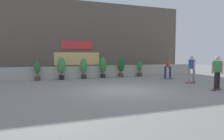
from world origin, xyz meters
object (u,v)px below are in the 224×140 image
object	(u,v)px
potted_plant_2	(84,67)
skater_far_right	(217,71)
skater_by_wall_right	(192,68)
skater_by_wall_left	(168,66)
potted_plant_3	(103,66)
potted_plant_1	(61,66)
potted_plant_5	(140,69)
potted_plant_4	(121,65)
potted_plant_0	(37,70)

from	to	relation	value
potted_plant_2	skater_far_right	size ratio (longest dim) A/B	0.88
potted_plant_2	skater_by_wall_right	distance (m)	7.35
skater_far_right	skater_by_wall_right	distance (m)	2.49
potted_plant_2	skater_by_wall_left	world-z (taller)	skater_by_wall_left
potted_plant_3	skater_by_wall_left	world-z (taller)	skater_by_wall_left
potted_plant_2	potted_plant_1	bearing A→B (deg)	180.00
potted_plant_2	skater_by_wall_right	xyz separation A→B (m)	(5.67, -4.67, 0.08)
potted_plant_5	potted_plant_3	bearing A→B (deg)	180.00
skater_far_right	potted_plant_3	bearing A→B (deg)	117.07
potted_plant_2	potted_plant_4	distance (m)	2.96
potted_plant_3	skater_by_wall_left	distance (m)	4.74
potted_plant_5	skater_by_wall_left	bearing A→B (deg)	-67.19
skater_far_right	skater_by_wall_right	xyz separation A→B (m)	(0.57, 2.43, 0.00)
potted_plant_1	potted_plant_3	bearing A→B (deg)	0.00
potted_plant_0	potted_plant_4	xyz separation A→B (m)	(6.15, -0.00, 0.22)
potted_plant_4	potted_plant_5	world-z (taller)	potted_plant_4
potted_plant_1	skater_by_wall_left	size ratio (longest dim) A/B	0.94
potted_plant_1	skater_far_right	world-z (taller)	skater_far_right
potted_plant_0	potted_plant_3	distance (m)	4.67
potted_plant_4	skater_by_wall_left	distance (m)	3.54
skater_by_wall_right	skater_by_wall_left	world-z (taller)	same
potted_plant_0	potted_plant_3	size ratio (longest dim) A/B	0.82
potted_plant_4	skater_far_right	distance (m)	7.41
potted_plant_5	skater_by_wall_right	world-z (taller)	skater_by_wall_right
potted_plant_4	skater_by_wall_right	world-z (taller)	skater_by_wall_right
potted_plant_1	potted_plant_5	distance (m)	6.19
potted_plant_0	skater_far_right	world-z (taller)	skater_far_right
potted_plant_0	skater_by_wall_right	bearing A→B (deg)	-27.78
skater_by_wall_right	potted_plant_2	bearing A→B (deg)	140.54
potted_plant_1	skater_far_right	bearing A→B (deg)	-46.70
skater_far_right	potted_plant_2	bearing A→B (deg)	125.71
potted_plant_2	potted_plant_4	size ratio (longest dim) A/B	0.95
potted_plant_3	potted_plant_4	bearing A→B (deg)	0.00
potted_plant_1	potted_plant_3	xyz separation A→B (m)	(3.06, 0.00, -0.02)
potted_plant_1	potted_plant_2	bearing A→B (deg)	0.00
skater_by_wall_right	skater_by_wall_left	size ratio (longest dim) A/B	1.00
potted_plant_4	potted_plant_5	bearing A→B (deg)	0.00
potted_plant_2	potted_plant_3	bearing A→B (deg)	0.00
potted_plant_0	potted_plant_2	size ratio (longest dim) A/B	0.86
potted_plant_2	potted_plant_5	bearing A→B (deg)	0.00
potted_plant_3	potted_plant_4	world-z (taller)	potted_plant_4
potted_plant_4	skater_by_wall_right	distance (m)	5.40
potted_plant_1	skater_by_wall_right	bearing A→B (deg)	-32.75
potted_plant_0	potted_plant_5	size ratio (longest dim) A/B	1.08
potted_plant_1	potted_plant_4	size ratio (longest dim) A/B	1.02
potted_plant_1	skater_by_wall_right	size ratio (longest dim) A/B	0.94
potted_plant_1	potted_plant_4	bearing A→B (deg)	0.00
potted_plant_4	skater_far_right	bearing A→B (deg)	-73.18
potted_plant_2	skater_by_wall_left	size ratio (longest dim) A/B	0.88
potted_plant_0	potted_plant_5	world-z (taller)	potted_plant_0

